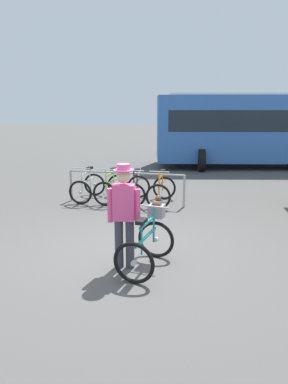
# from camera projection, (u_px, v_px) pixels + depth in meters

# --- Properties ---
(ground_plane) EXTENTS (80.00, 80.00, 0.00)m
(ground_plane) POSITION_uv_depth(u_px,v_px,m) (124.00, 254.00, 6.45)
(ground_plane) COLOR #514F4C
(bike_rack_rail) EXTENTS (3.21, 0.15, 0.88)m
(bike_rack_rail) POSITION_uv_depth(u_px,v_px,m) (126.00, 180.00, 9.56)
(bike_rack_rail) COLOR #99999E
(bike_rack_rail) RESTS_ON ground
(racked_bike_white) EXTENTS (0.72, 1.14, 0.97)m
(racked_bike_white) POSITION_uv_depth(u_px,v_px,m) (88.00, 187.00, 10.04)
(racked_bike_white) COLOR black
(racked_bike_white) RESTS_ON ground
(racked_bike_lime) EXTENTS (0.77, 1.16, 0.97)m
(racked_bike_lime) POSITION_uv_depth(u_px,v_px,m) (112.00, 188.00, 9.90)
(racked_bike_lime) COLOR black
(racked_bike_lime) RESTS_ON ground
(racked_bike_black) EXTENTS (0.72, 1.13, 0.97)m
(racked_bike_black) POSITION_uv_depth(u_px,v_px,m) (136.00, 189.00, 9.75)
(racked_bike_black) COLOR black
(racked_bike_black) RESTS_ON ground
(racked_bike_orange) EXTENTS (0.68, 1.11, 0.97)m
(racked_bike_orange) POSITION_uv_depth(u_px,v_px,m) (161.00, 191.00, 9.61)
(racked_bike_orange) COLOR black
(racked_bike_orange) RESTS_ON ground
(featured_bicycle) EXTENTS (0.84, 1.25, 1.09)m
(featured_bicycle) POSITION_uv_depth(u_px,v_px,m) (148.00, 239.00, 5.84)
(featured_bicycle) COLOR black
(featured_bicycle) RESTS_ON ground
(person_with_featured_bike) EXTENTS (0.53, 0.32, 1.72)m
(person_with_featured_bike) POSITION_uv_depth(u_px,v_px,m) (124.00, 212.00, 5.69)
(person_with_featured_bike) COLOR #383842
(person_with_featured_bike) RESTS_ON ground
(bus_distant) EXTENTS (10.28, 4.48, 3.08)m
(bus_distant) POSITION_uv_depth(u_px,v_px,m) (275.00, 126.00, 15.21)
(bus_distant) COLOR #3366B7
(bus_distant) RESTS_ON ground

